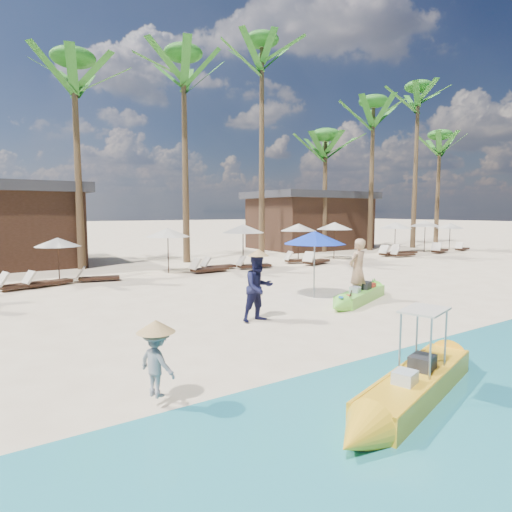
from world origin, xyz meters
TOP-DOWN VIEW (x-y plane):
  - ground at (0.00, 0.00)m, footprint 240.00×240.00m
  - green_canoe at (2.48, 1.30)m, footprint 4.37×2.06m
  - yellow_canoe at (-2.07, -4.13)m, footprint 5.07×1.84m
  - tourist at (2.51, 1.48)m, footprint 0.79×0.59m
  - vendor_green at (-1.58, 1.03)m, footprint 0.88×0.69m
  - vendor_yellow at (-5.52, -2.29)m, footprint 0.59×0.74m
  - blue_umbrella at (1.62, 2.56)m, footprint 2.05×2.05m
  - resort_parasol_4 at (-4.98, 10.29)m, footprint 1.77×1.77m
  - lounger_4_left at (-6.36, 9.52)m, footprint 1.92×1.05m
  - lounger_4_right at (-5.56, 9.68)m, footprint 1.81×1.05m
  - resort_parasol_5 at (-0.30, 10.53)m, footprint 2.02×2.02m
  - lounger_5_left at (-3.66, 9.88)m, footprint 1.72×0.90m
  - resort_parasol_6 at (3.47, 10.10)m, footprint 2.15×2.15m
  - lounger_6_left at (2.10, 10.33)m, footprint 1.74×0.56m
  - lounger_6_right at (1.26, 9.67)m, footprint 1.91×0.69m
  - resort_parasol_7 at (7.64, 10.90)m, footprint 2.09×2.09m
  - lounger_7_left at (3.75, 9.70)m, footprint 1.79×0.78m
  - lounger_7_right at (7.11, 10.25)m, footprint 1.83×0.87m
  - resort_parasol_8 at (10.12, 10.62)m, footprint 2.14×2.14m
  - lounger_8_left at (7.47, 9.24)m, footprint 2.01×1.15m
  - resort_parasol_9 at (15.51, 10.56)m, footprint 2.08×2.08m
  - lounger_9_left at (14.38, 10.04)m, footprint 1.92×0.77m
  - lounger_9_right at (14.56, 9.22)m, footprint 1.72×0.71m
  - resort_parasol_10 at (18.65, 10.55)m, footprint 2.15×2.15m
  - lounger_10_left at (15.73, 10.10)m, footprint 1.96×0.87m
  - lounger_10_right at (18.79, 9.47)m, footprint 2.03×1.14m
  - resort_parasol_11 at (21.71, 10.61)m, footprint 1.92×1.92m
  - lounger_11_left at (21.80, 9.67)m, footprint 1.68×0.82m
  - palm_3 at (-3.36, 14.27)m, footprint 2.08×2.08m
  - palm_4 at (2.15, 14.01)m, footprint 2.08×2.08m
  - palm_5 at (7.45, 14.38)m, footprint 2.08×2.08m
  - palm_6 at (12.84, 14.52)m, footprint 2.08×2.08m
  - palm_7 at (16.57, 13.68)m, footprint 2.08×2.08m
  - palm_8 at (21.07, 13.33)m, footprint 2.08×2.08m
  - palm_9 at (26.21, 14.81)m, footprint 2.08×2.08m
  - pavilion_east at (14.00, 17.50)m, footprint 8.80×6.60m

SIDE VIEW (x-z plane):
  - ground at x=0.00m, z-range 0.00..0.00m
  - lounger_11_left at x=21.80m, z-range -0.09..0.46m
  - lounger_5_left at x=-3.66m, z-range -0.09..0.47m
  - lounger_9_right at x=14.56m, z-range -0.09..0.47m
  - lounger_6_left at x=2.10m, z-range -0.10..0.49m
  - lounger_4_right at x=-5.56m, z-range -0.10..0.49m
  - lounger_7_left at x=3.75m, z-range -0.10..0.49m
  - green_canoe at x=2.48m, z-range -0.10..0.49m
  - lounger_7_right at x=7.11m, z-range -0.10..0.50m
  - lounger_4_left at x=-6.36m, z-range -0.10..0.52m
  - lounger_9_left at x=14.38m, z-range -0.11..0.53m
  - lounger_6_right at x=1.26m, z-range -0.11..0.53m
  - lounger_10_left at x=15.73m, z-range -0.11..0.54m
  - lounger_8_left at x=7.47m, z-range -0.11..0.54m
  - yellow_canoe at x=-2.07m, z-range -0.46..0.90m
  - lounger_10_right at x=18.79m, z-range -0.11..0.55m
  - vendor_yellow at x=-5.52m, z-range 0.18..1.19m
  - vendor_green at x=-1.58m, z-range 0.00..1.77m
  - tourist at x=2.51m, z-range 0.00..1.99m
  - resort_parasol_4 at x=-4.98m, z-range 0.73..2.55m
  - resort_parasol_11 at x=21.71m, z-range 0.80..2.78m
  - resort_parasol_5 at x=-0.30m, z-range 0.84..2.92m
  - resort_parasol_9 at x=15.51m, z-range 0.86..3.01m
  - resort_parasol_7 at x=7.64m, z-range 0.87..3.02m
  - resort_parasol_8 at x=10.12m, z-range 0.89..3.09m
  - resort_parasol_10 at x=18.65m, z-range 0.89..3.10m
  - resort_parasol_6 at x=3.47m, z-range 0.89..3.10m
  - blue_umbrella at x=1.62m, z-range 0.89..3.10m
  - pavilion_east at x=14.00m, z-range 0.05..4.35m
  - palm_6 at x=12.84m, z-range 2.79..11.31m
  - palm_9 at x=26.21m, z-range 3.14..12.97m
  - palm_3 at x=-3.36m, z-range 3.32..13.83m
  - palm_7 at x=16.57m, z-range 3.46..14.53m
  - palm_4 at x=2.15m, z-range 3.60..15.30m
  - palm_8 at x=21.07m, z-range 3.83..16.53m
  - palm_5 at x=7.45m, z-range 4.02..17.62m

